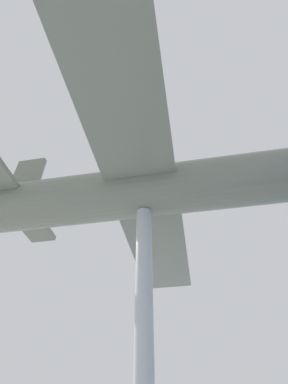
% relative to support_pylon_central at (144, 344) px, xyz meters
% --- Properties ---
extents(support_pylon_central, '(0.45, 0.45, 7.48)m').
position_rel_support_pylon_central_xyz_m(support_pylon_central, '(0.00, 0.00, 0.00)').
color(support_pylon_central, '#B7B7BC').
rests_on(support_pylon_central, ground_plane).
extents(suspended_airplane, '(14.16, 11.93, 3.19)m').
position_rel_support_pylon_central_xyz_m(suspended_airplane, '(-0.01, 0.26, 4.59)').
color(suspended_airplane, slate).
rests_on(suspended_airplane, support_pylon_central).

